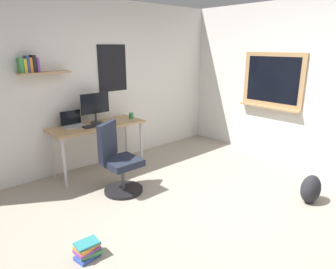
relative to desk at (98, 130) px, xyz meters
name	(u,v)px	position (x,y,z in m)	size (l,w,h in m)	color
ground_plane	(210,220)	(0.22, -2.09, -0.67)	(5.20, 5.20, 0.00)	#9E9384
wall_back	(96,85)	(0.21, 0.36, 0.63)	(5.00, 0.30, 2.60)	silver
wall_right	(316,86)	(2.66, -2.06, 0.63)	(0.22, 5.00, 2.60)	silver
desk	(98,130)	(0.00, 0.00, 0.00)	(1.43, 0.56, 0.75)	tan
office_chair	(118,163)	(-0.16, -0.80, -0.26)	(0.55, 0.56, 0.95)	black
laptop	(73,123)	(-0.32, 0.14, 0.14)	(0.31, 0.21, 0.23)	#ADAFB5
monitor_primary	(95,106)	(0.04, 0.09, 0.35)	(0.46, 0.17, 0.46)	#38383D
keyboard	(95,126)	(-0.07, -0.07, 0.09)	(0.37, 0.13, 0.02)	black
computer_mouse	(112,122)	(0.21, -0.07, 0.10)	(0.10, 0.06, 0.03)	#262628
coffee_mug	(131,116)	(0.61, -0.02, 0.13)	(0.08, 0.08, 0.09)	#338C4C
backpack	(311,189)	(1.47, -2.66, -0.49)	(0.32, 0.22, 0.36)	#232328
book_stack_on_floor	(88,250)	(-1.12, -1.74, -0.59)	(0.25, 0.20, 0.16)	#3851B2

